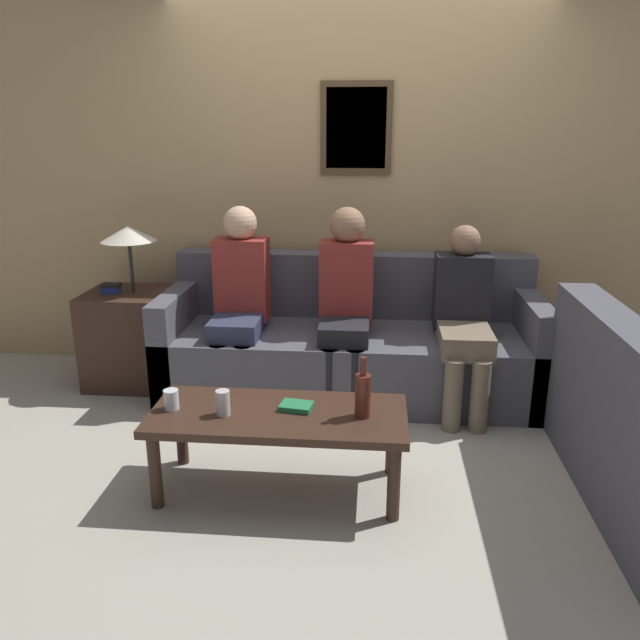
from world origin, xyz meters
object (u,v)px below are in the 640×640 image
(coffee_table, at_px, (278,422))
(drinking_glass, at_px, (171,400))
(couch_main, at_px, (350,346))
(person_left, at_px, (239,296))
(person_right, at_px, (463,314))
(wine_bottle, at_px, (363,394))
(person_middle, at_px, (346,298))

(coffee_table, relative_size, drinking_glass, 12.49)
(couch_main, height_order, person_left, person_left)
(person_left, bearing_deg, drinking_glass, -94.35)
(person_left, xyz_separation_m, person_right, (1.41, -0.08, -0.06))
(couch_main, relative_size, person_right, 2.15)
(person_left, height_order, person_right, person_left)
(coffee_table, distance_m, person_right, 1.47)
(wine_bottle, xyz_separation_m, person_middle, (-0.14, 1.14, 0.15))
(wine_bottle, bearing_deg, drinking_glass, -179.74)
(couch_main, xyz_separation_m, drinking_glass, (-0.80, -1.29, 0.16))
(coffee_table, bearing_deg, person_right, 47.06)
(couch_main, xyz_separation_m, person_left, (-0.71, -0.13, 0.37))
(drinking_glass, bearing_deg, couch_main, 58.08)
(couch_main, distance_m, person_left, 0.81)
(drinking_glass, xyz_separation_m, person_right, (1.50, 1.08, 0.15))
(person_left, bearing_deg, person_right, -3.24)
(person_middle, bearing_deg, person_right, -5.68)
(wine_bottle, xyz_separation_m, person_left, (-0.82, 1.15, 0.14))
(coffee_table, bearing_deg, couch_main, 77.21)
(person_left, distance_m, person_right, 1.42)
(wine_bottle, bearing_deg, coffee_table, 178.41)
(coffee_table, height_order, person_left, person_left)
(wine_bottle, xyz_separation_m, drinking_glass, (-0.91, -0.00, -0.06))
(coffee_table, height_order, person_right, person_right)
(couch_main, xyz_separation_m, person_right, (0.70, -0.21, 0.31))
(drinking_glass, distance_m, person_left, 1.18)
(drinking_glass, distance_m, person_right, 1.85)
(wine_bottle, relative_size, drinking_glass, 3.01)
(drinking_glass, bearing_deg, person_left, 85.65)
(couch_main, relative_size, person_middle, 1.98)
(coffee_table, relative_size, person_middle, 0.99)
(coffee_table, height_order, wine_bottle, wine_bottle)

